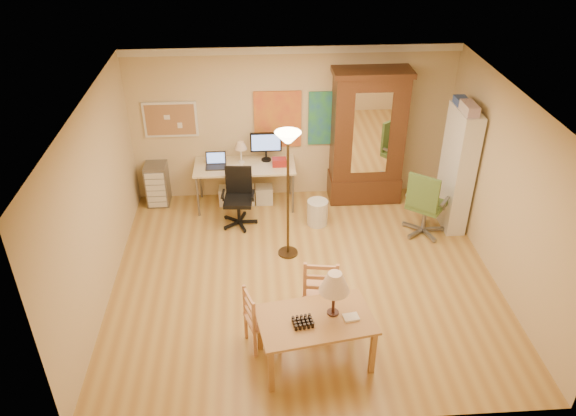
{
  "coord_description": "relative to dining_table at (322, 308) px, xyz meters",
  "views": [
    {
      "loc": [
        -0.66,
        -6.42,
        5.16
      ],
      "look_at": [
        -0.22,
        0.3,
        1.02
      ],
      "focal_mm": 35.0,
      "sensor_mm": 36.0,
      "label": 1
    }
  ],
  "objects": [
    {
      "name": "bookshelf",
      "position": [
        2.49,
        2.87,
        0.21
      ],
      "size": [
        0.3,
        0.81,
        2.02
      ],
      "color": "white",
      "rests_on": "floor"
    },
    {
      "name": "ladder_chair_back",
      "position": [
        0.07,
        0.73,
        -0.33
      ],
      "size": [
        0.52,
        0.5,
        0.99
      ],
      "color": "tan",
      "rests_on": "floor"
    },
    {
      "name": "floor",
      "position": [
        -0.06,
        1.56,
        -0.79
      ],
      "size": [
        5.5,
        5.5,
        0.0
      ],
      "primitive_type": "plane",
      "color": "#AA7A3C",
      "rests_on": "ground"
    },
    {
      "name": "computer_desk",
      "position": [
        -0.86,
        3.72,
        -0.32
      ],
      "size": [
        1.71,
        0.75,
        1.3
      ],
      "color": "#C0B58C",
      "rests_on": "floor"
    },
    {
      "name": "wastebin",
      "position": [
        0.29,
        2.99,
        -0.58
      ],
      "size": [
        0.35,
        0.35,
        0.43
      ],
      "primitive_type": "cylinder",
      "color": "silver",
      "rests_on": "floor"
    },
    {
      "name": "art_panel_right",
      "position": [
        0.59,
        4.03,
        0.66
      ],
      "size": [
        0.75,
        0.04,
        0.95
      ],
      "primitive_type": "cube",
      "color": "#256995",
      "rests_on": "floor"
    },
    {
      "name": "crown_molding",
      "position": [
        -0.06,
        4.02,
        1.85
      ],
      "size": [
        5.5,
        0.08,
        0.12
      ],
      "primitive_type": "cube",
      "color": "white",
      "rests_on": "floor"
    },
    {
      "name": "torchiere_lamp",
      "position": [
        -0.25,
        2.17,
        0.84
      ],
      "size": [
        0.37,
        0.37,
        2.04
      ],
      "color": "#3A2C17",
      "rests_on": "floor"
    },
    {
      "name": "dining_table",
      "position": [
        0.0,
        0.0,
        0.0
      ],
      "size": [
        1.45,
        1.01,
        1.25
      ],
      "color": "#925C30",
      "rests_on": "floor"
    },
    {
      "name": "corkboard",
      "position": [
        -2.11,
        4.03,
        0.71
      ],
      "size": [
        0.9,
        0.04,
        0.62
      ],
      "primitive_type": "cube",
      "color": "tan",
      "rests_on": "floor"
    },
    {
      "name": "ladder_chair_left",
      "position": [
        -0.72,
        0.28,
        -0.39
      ],
      "size": [
        0.48,
        0.5,
        0.85
      ],
      "color": "tan",
      "rests_on": "floor"
    },
    {
      "name": "drawer_cart",
      "position": [
        -2.43,
        3.85,
        -0.42
      ],
      "size": [
        0.37,
        0.45,
        0.75
      ],
      "color": "slate",
      "rests_on": "floor"
    },
    {
      "name": "office_chair_black",
      "position": [
        -1.01,
        3.09,
        -0.53
      ],
      "size": [
        0.6,
        0.6,
        0.98
      ],
      "color": "black",
      "rests_on": "floor"
    },
    {
      "name": "armoire",
      "position": [
        1.21,
        3.8,
        0.24
      ],
      "size": [
        1.29,
        0.61,
        2.37
      ],
      "color": "#3C2610",
      "rests_on": "floor"
    },
    {
      "name": "art_panel_left",
      "position": [
        -0.31,
        4.03,
        0.66
      ],
      "size": [
        0.8,
        0.04,
        1.0
      ],
      "primitive_type": "cube",
      "color": "gold",
      "rests_on": "floor"
    },
    {
      "name": "office_chair_green",
      "position": [
        1.96,
        2.58,
        -0.49
      ],
      "size": [
        0.73,
        0.73,
        1.14
      ],
      "color": "slate",
      "rests_on": "floor"
    }
  ]
}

